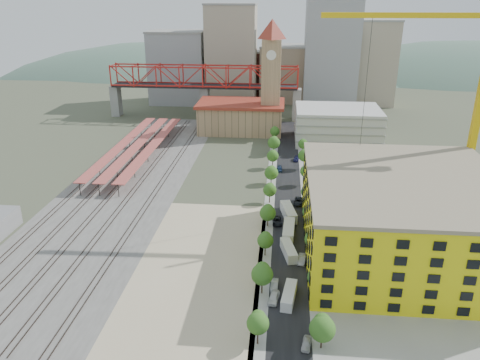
# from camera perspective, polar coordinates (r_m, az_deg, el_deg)

# --- Properties ---
(ground) EXTENTS (400.00, 400.00, 0.00)m
(ground) POSITION_cam_1_polar(r_m,az_deg,el_deg) (134.01, -0.97, -3.51)
(ground) COLOR #474C38
(ground) RESTS_ON ground
(ballast_strip) EXTENTS (36.00, 165.00, 0.06)m
(ballast_strip) POSITION_cam_1_polar(r_m,az_deg,el_deg) (157.32, -13.40, -0.18)
(ballast_strip) COLOR #605E59
(ballast_strip) RESTS_ON ground
(dirt_lot) EXTENTS (28.00, 67.00, 0.06)m
(dirt_lot) POSITION_cam_1_polar(r_m,az_deg,el_deg) (107.14, -5.00, -10.55)
(dirt_lot) COLOR tan
(dirt_lot) RESTS_ON ground
(street_asphalt) EXTENTS (12.00, 170.00, 0.06)m
(street_asphalt) POSITION_cam_1_polar(r_m,az_deg,el_deg) (147.03, 5.89, -1.25)
(street_asphalt) COLOR black
(street_asphalt) RESTS_ON ground
(sidewalk_west) EXTENTS (3.00, 170.00, 0.04)m
(sidewalk_west) POSITION_cam_1_polar(r_m,az_deg,el_deg) (147.05, 3.74, -1.18)
(sidewalk_west) COLOR gray
(sidewalk_west) RESTS_ON ground
(sidewalk_east) EXTENTS (3.00, 170.00, 0.04)m
(sidewalk_east) POSITION_cam_1_polar(r_m,az_deg,el_deg) (147.23, 8.03, -1.33)
(sidewalk_east) COLOR gray
(sidewalk_east) RESTS_ON ground
(construction_pad) EXTENTS (50.00, 90.00, 0.06)m
(construction_pad) POSITION_cam_1_polar(r_m,az_deg,el_deg) (119.75, 20.08, -8.20)
(construction_pad) COLOR gray
(construction_pad) RESTS_ON ground
(rail_tracks) EXTENTS (26.56, 160.00, 0.18)m
(rail_tracks) POSITION_cam_1_polar(r_m,az_deg,el_deg) (157.86, -14.03, -0.12)
(rail_tracks) COLOR #382B23
(rail_tracks) RESTS_ON ground
(platform_canopies) EXTENTS (16.00, 80.00, 4.12)m
(platform_canopies) POSITION_cam_1_polar(r_m,az_deg,el_deg) (182.16, -12.36, 4.24)
(platform_canopies) COLOR #B04943
(platform_canopies) RESTS_ON ground
(station_hall) EXTENTS (38.00, 24.00, 13.10)m
(station_hall) POSITION_cam_1_polar(r_m,az_deg,el_deg) (209.51, 0.11, 7.77)
(station_hall) COLOR tan
(station_hall) RESTS_ON ground
(clock_tower) EXTENTS (12.00, 12.00, 52.00)m
(clock_tower) POSITION_cam_1_polar(r_m,az_deg,el_deg) (202.58, 3.83, 13.59)
(clock_tower) COLOR tan
(clock_tower) RESTS_ON ground
(parking_garage) EXTENTS (34.00, 26.00, 14.00)m
(parking_garage) POSITION_cam_1_polar(r_m,az_deg,el_deg) (198.25, 11.75, 6.60)
(parking_garage) COLOR silver
(parking_garage) RESTS_ON ground
(truss_bridge) EXTENTS (94.00, 9.60, 25.60)m
(truss_bridge) POSITION_cam_1_polar(r_m,az_deg,el_deg) (231.95, -4.39, 12.14)
(truss_bridge) COLOR gray
(truss_bridge) RESTS_ON ground
(construction_building) EXTENTS (44.60, 50.60, 18.80)m
(construction_building) POSITION_cam_1_polar(r_m,az_deg,el_deg) (114.80, 19.22, -4.12)
(construction_building) COLOR yellow
(construction_building) RESTS_ON ground
(street_trees) EXTENTS (15.40, 124.40, 8.00)m
(street_trees) POSITION_cam_1_polar(r_m,az_deg,el_deg) (137.88, 5.90, -2.87)
(street_trees) COLOR #265B1B
(street_trees) RESTS_ON ground
(skyline) EXTENTS (133.00, 46.00, 60.00)m
(skyline) POSITION_cam_1_polar(r_m,az_deg,el_deg) (265.12, 4.12, 14.20)
(skyline) COLOR #9EA0A3
(skyline) RESTS_ON ground
(distant_hills) EXTENTS (647.00, 264.00, 227.00)m
(distant_hills) POSITION_cam_1_polar(r_m,az_deg,el_deg) (405.52, 9.52, 1.68)
(distant_hills) COLOR #4C6B59
(distant_hills) RESTS_ON ground
(tower_crane) EXTENTS (57.33, 4.17, 61.19)m
(tower_crane) POSITION_cam_1_polar(r_m,az_deg,el_deg) (135.30, 26.15, 11.34)
(tower_crane) COLOR yellow
(tower_crane) RESTS_ON ground
(site_trailer_a) EXTENTS (3.44, 8.81, 2.35)m
(site_trailer_a) POSITION_cam_1_polar(r_m,az_deg,el_deg) (96.51, 5.99, -13.81)
(site_trailer_a) COLOR silver
(site_trailer_a) RESTS_ON ground
(site_trailer_b) EXTENTS (4.22, 9.17, 2.43)m
(site_trailer_b) POSITION_cam_1_polar(r_m,az_deg,el_deg) (111.26, 5.95, -8.55)
(site_trailer_b) COLOR silver
(site_trailer_b) RESTS_ON ground
(site_trailer_c) EXTENTS (3.24, 10.53, 2.85)m
(site_trailer_c) POSITION_cam_1_polar(r_m,az_deg,el_deg) (119.48, 5.94, -6.18)
(site_trailer_c) COLOR silver
(site_trailer_c) RESTS_ON ground
(site_trailer_d) EXTENTS (4.73, 10.67, 2.83)m
(site_trailer_d) POSITION_cam_1_polar(r_m,az_deg,el_deg) (129.19, 5.93, -3.94)
(site_trailer_d) COLOR silver
(site_trailer_d) RESTS_ON ground
(car_0) EXTENTS (2.63, 4.96, 1.61)m
(car_0) POSITION_cam_1_polar(r_m,az_deg,el_deg) (96.22, 4.14, -14.13)
(car_0) COLOR silver
(car_0) RESTS_ON ground
(car_1) EXTENTS (1.67, 4.36, 1.42)m
(car_1) POSITION_cam_1_polar(r_m,az_deg,el_deg) (99.98, 4.21, -12.66)
(car_1) COLOR #A8A8AE
(car_1) RESTS_ON ground
(car_2) EXTENTS (2.86, 5.56, 1.50)m
(car_2) POSITION_cam_1_polar(r_m,az_deg,el_deg) (125.62, 4.55, -5.01)
(car_2) COLOR black
(car_2) RESTS_ON ground
(car_3) EXTENTS (2.05, 4.78, 1.37)m
(car_3) POSITION_cam_1_polar(r_m,az_deg,el_deg) (162.70, 4.83, 1.34)
(car_3) COLOR navy
(car_3) RESTS_ON ground
(car_4) EXTENTS (2.20, 4.13, 1.34)m
(car_4) POSITION_cam_1_polar(r_m,az_deg,el_deg) (86.63, 8.11, -19.16)
(car_4) COLOR #B9B9B9
(car_4) RESTS_ON ground
(car_5) EXTENTS (2.08, 4.72, 1.51)m
(car_5) POSITION_cam_1_polar(r_m,az_deg,el_deg) (109.14, 7.55, -9.56)
(car_5) COLOR #9A9B9F
(car_5) RESTS_ON ground
(car_6) EXTENTS (3.25, 5.91, 1.57)m
(car_6) POSITION_cam_1_polar(r_m,az_deg,el_deg) (137.64, 7.16, -2.62)
(car_6) COLOR black
(car_6) RESTS_ON ground
(car_7) EXTENTS (2.38, 4.74, 1.32)m
(car_7) POSITION_cam_1_polar(r_m,az_deg,el_deg) (173.41, 6.87, 2.55)
(car_7) COLOR #1B1D4F
(car_7) RESTS_ON ground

